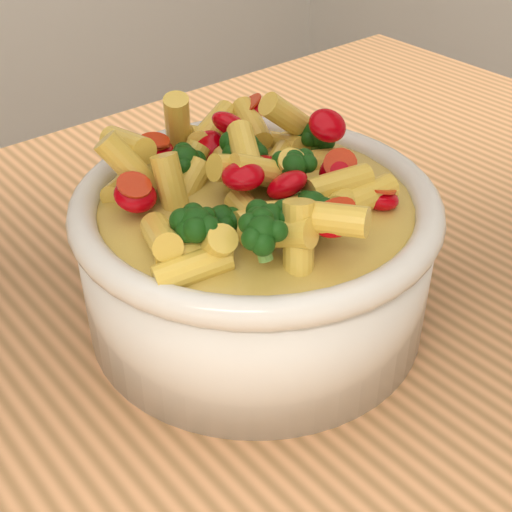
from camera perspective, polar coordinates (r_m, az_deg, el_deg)
serving_bowl at (r=0.46m, az=0.00°, el=0.12°), size 0.23×0.23×0.10m
pasta_salad at (r=0.42m, az=0.00°, el=6.83°), size 0.18×0.18×0.04m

